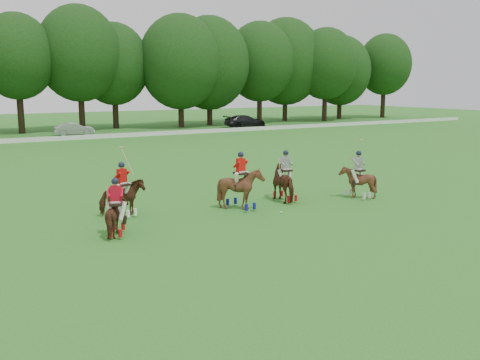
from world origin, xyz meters
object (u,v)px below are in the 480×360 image
car_mid (75,129)px  polo_stripe_a (285,183)px  polo_ball (281,212)px  polo_red_b (123,197)px  polo_red_a (116,216)px  car_right (245,121)px  polo_red_c (241,188)px  polo_stripe_b (358,181)px

car_mid → polo_stripe_a: bearing=-172.5°
polo_ball → polo_red_b: bearing=153.4°
polo_red_a → polo_ball: polo_red_a is taller
car_right → polo_red_c: 44.22m
polo_ball → polo_red_a: bearing=178.0°
polo_red_b → car_right: bearing=52.5°
car_mid → polo_red_a: (-8.02, -39.03, 0.07)m
car_mid → polo_red_c: 37.78m
polo_stripe_a → polo_ball: (-1.56, -1.91, -0.81)m
polo_red_b → car_mid: bearing=79.3°
polo_stripe_b → polo_ball: polo_stripe_b is taller
polo_red_b → polo_ball: 6.57m
car_mid → polo_stripe_b: 38.80m
polo_red_a → polo_stripe_b: 11.83m
car_mid → polo_stripe_b: size_ratio=1.44×
polo_stripe_a → polo_stripe_b: size_ratio=0.84×
polo_stripe_a → car_mid: bearing=90.8°
car_mid → polo_red_a: bearing=175.1°
car_mid → polo_ball: 39.29m
polo_stripe_b → polo_red_c: bearing=171.5°
polo_red_b → polo_ball: polo_red_b is taller
car_mid → polo_stripe_b: bearing=-167.7°
polo_red_a → polo_red_b: 2.91m
polo_red_a → polo_red_b: polo_red_b is taller
polo_red_a → polo_ball: bearing=-2.0°
polo_red_a → polo_red_c: bearing=12.4°
polo_red_a → polo_stripe_b: polo_stripe_b is taller
polo_red_b → polo_red_c: size_ratio=1.11×
car_right → polo_red_b: size_ratio=1.90×
car_right → polo_red_b: (-27.86, -36.34, 0.03)m
car_mid → car_right: car_right is taller
polo_ball → polo_stripe_a: bearing=50.8°
polo_stripe_b → polo_stripe_a: bearing=159.1°
car_right → car_mid: bearing=96.6°
car_right → polo_ball: 45.03m
car_right → polo_stripe_b: bearing=162.7°
polo_red_b → polo_red_c: polo_red_b is taller
polo_red_a → polo_red_c: size_ratio=0.84×
polo_red_c → polo_stripe_a: bearing=8.1°
polo_red_c → polo_stripe_a: polo_red_c is taller
polo_red_b → polo_stripe_b: 10.93m
car_right → polo_ball: (-22.02, -39.27, -0.72)m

